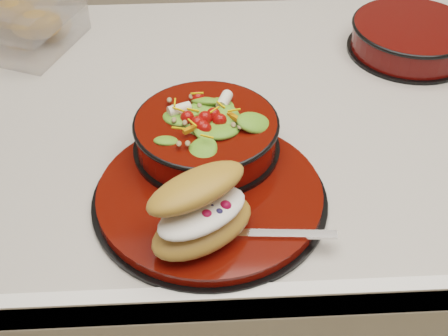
{
  "coord_description": "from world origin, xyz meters",
  "views": [
    {
      "loc": [
        0.07,
        -0.8,
        1.48
      ],
      "look_at": [
        0.11,
        -0.19,
        0.94
      ],
      "focal_mm": 50.0,
      "sensor_mm": 36.0,
      "label": 1
    }
  ],
  "objects_px": {
    "island_counter": "(167,287)",
    "salad_bowl": "(206,130)",
    "dinner_plate": "(210,196)",
    "fork": "(262,234)",
    "extra_bowl": "(412,37)",
    "pastry_box": "(4,17)",
    "croissant": "(202,211)"
  },
  "relations": [
    {
      "from": "island_counter",
      "to": "dinner_plate",
      "type": "height_order",
      "value": "dinner_plate"
    },
    {
      "from": "island_counter",
      "to": "dinner_plate",
      "type": "bearing_deg",
      "value": -66.8
    },
    {
      "from": "island_counter",
      "to": "pastry_box",
      "type": "height_order",
      "value": "pastry_box"
    },
    {
      "from": "dinner_plate",
      "to": "croissant",
      "type": "height_order",
      "value": "croissant"
    },
    {
      "from": "pastry_box",
      "to": "dinner_plate",
      "type": "bearing_deg",
      "value": -28.97
    },
    {
      "from": "pastry_box",
      "to": "croissant",
      "type": "bearing_deg",
      "value": -34.19
    },
    {
      "from": "island_counter",
      "to": "pastry_box",
      "type": "distance_m",
      "value": 0.61
    },
    {
      "from": "fork",
      "to": "extra_bowl",
      "type": "height_order",
      "value": "extra_bowl"
    },
    {
      "from": "croissant",
      "to": "extra_bowl",
      "type": "bearing_deg",
      "value": 14.26
    },
    {
      "from": "fork",
      "to": "dinner_plate",
      "type": "bearing_deg",
      "value": 40.13
    },
    {
      "from": "croissant",
      "to": "fork",
      "type": "relative_size",
      "value": 0.91
    },
    {
      "from": "salad_bowl",
      "to": "fork",
      "type": "xyz_separation_m",
      "value": [
        0.06,
        -0.17,
        -0.03
      ]
    },
    {
      "from": "dinner_plate",
      "to": "extra_bowl",
      "type": "relative_size",
      "value": 1.41
    },
    {
      "from": "island_counter",
      "to": "salad_bowl",
      "type": "distance_m",
      "value": 0.52
    },
    {
      "from": "dinner_plate",
      "to": "salad_bowl",
      "type": "height_order",
      "value": "salad_bowl"
    },
    {
      "from": "dinner_plate",
      "to": "pastry_box",
      "type": "relative_size",
      "value": 1.06
    },
    {
      "from": "island_counter",
      "to": "fork",
      "type": "bearing_deg",
      "value": -62.86
    },
    {
      "from": "dinner_plate",
      "to": "salad_bowl",
      "type": "bearing_deg",
      "value": 91.34
    },
    {
      "from": "dinner_plate",
      "to": "croissant",
      "type": "bearing_deg",
      "value": -98.9
    },
    {
      "from": "salad_bowl",
      "to": "pastry_box",
      "type": "distance_m",
      "value": 0.51
    },
    {
      "from": "dinner_plate",
      "to": "island_counter",
      "type": "bearing_deg",
      "value": 113.2
    },
    {
      "from": "dinner_plate",
      "to": "croissant",
      "type": "xyz_separation_m",
      "value": [
        -0.01,
        -0.08,
        0.05
      ]
    },
    {
      "from": "island_counter",
      "to": "croissant",
      "type": "distance_m",
      "value": 0.59
    },
    {
      "from": "salad_bowl",
      "to": "pastry_box",
      "type": "xyz_separation_m",
      "value": [
        -0.35,
        0.36,
        -0.01
      ]
    },
    {
      "from": "croissant",
      "to": "pastry_box",
      "type": "xyz_separation_m",
      "value": [
        -0.34,
        0.53,
        -0.02
      ]
    },
    {
      "from": "island_counter",
      "to": "croissant",
      "type": "bearing_deg",
      "value": -74.9
    },
    {
      "from": "salad_bowl",
      "to": "dinner_plate",
      "type": "bearing_deg",
      "value": -88.66
    },
    {
      "from": "dinner_plate",
      "to": "croissant",
      "type": "relative_size",
      "value": 2.01
    },
    {
      "from": "dinner_plate",
      "to": "pastry_box",
      "type": "xyz_separation_m",
      "value": [
        -0.36,
        0.45,
        0.03
      ]
    },
    {
      "from": "fork",
      "to": "extra_bowl",
      "type": "distance_m",
      "value": 0.55
    },
    {
      "from": "croissant",
      "to": "fork",
      "type": "xyz_separation_m",
      "value": [
        0.07,
        -0.01,
        -0.04
      ]
    },
    {
      "from": "fork",
      "to": "pastry_box",
      "type": "relative_size",
      "value": 0.58
    }
  ]
}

